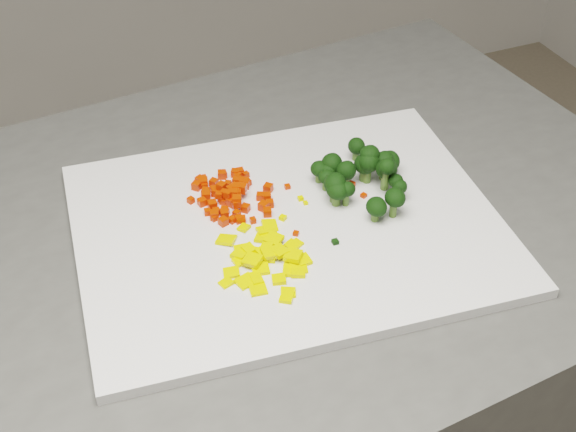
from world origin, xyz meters
name	(u,v)px	position (x,y,z in m)	size (l,w,h in m)	color
cutting_board	(288,227)	(0.21, 0.33, 0.91)	(0.48, 0.38, 0.01)	white
carrot_pile	(230,191)	(0.16, 0.39, 0.93)	(0.11, 0.11, 0.03)	red
pepper_pile	(269,253)	(0.16, 0.28, 0.92)	(0.12, 0.12, 0.02)	yellow
broccoli_pile	(369,167)	(0.32, 0.36, 0.94)	(0.13, 0.13, 0.06)	black
carrot_cube_0	(242,219)	(0.16, 0.35, 0.92)	(0.01, 0.01, 0.01)	red
carrot_cube_1	(206,196)	(0.13, 0.41, 0.92)	(0.01, 0.01, 0.01)	red
carrot_cube_2	(222,186)	(0.15, 0.41, 0.93)	(0.01, 0.01, 0.01)	red
carrot_cube_3	(216,212)	(0.14, 0.38, 0.92)	(0.01, 0.01, 0.01)	red
carrot_cube_4	(235,190)	(0.17, 0.41, 0.92)	(0.01, 0.01, 0.01)	red
carrot_cube_5	(260,196)	(0.19, 0.38, 0.92)	(0.01, 0.01, 0.01)	red
carrot_cube_6	(232,190)	(0.16, 0.40, 0.93)	(0.01, 0.01, 0.01)	red
carrot_cube_7	(207,212)	(0.13, 0.38, 0.92)	(0.01, 0.01, 0.01)	red
carrot_cube_8	(237,193)	(0.17, 0.39, 0.93)	(0.01, 0.01, 0.01)	red
carrot_cube_9	(226,212)	(0.15, 0.37, 0.92)	(0.01, 0.01, 0.01)	red
carrot_cube_10	(270,204)	(0.20, 0.37, 0.92)	(0.01, 0.01, 0.01)	red
carrot_cube_11	(203,179)	(0.14, 0.44, 0.92)	(0.01, 0.01, 0.01)	red
carrot_cube_12	(197,186)	(0.13, 0.43, 0.92)	(0.01, 0.01, 0.01)	red
carrot_cube_13	(212,205)	(0.14, 0.39, 0.92)	(0.01, 0.01, 0.01)	red
carrot_cube_14	(234,187)	(0.17, 0.41, 0.92)	(0.01, 0.01, 0.01)	red
carrot_cube_15	(232,220)	(0.15, 0.36, 0.92)	(0.01, 0.01, 0.01)	red
carrot_cube_16	(204,185)	(0.14, 0.43, 0.92)	(0.01, 0.01, 0.01)	red
carrot_cube_17	(214,215)	(0.13, 0.37, 0.92)	(0.01, 0.01, 0.01)	red
carrot_cube_18	(236,180)	(0.18, 0.42, 0.92)	(0.01, 0.01, 0.01)	red
carrot_cube_19	(234,193)	(0.16, 0.39, 0.93)	(0.01, 0.01, 0.01)	red
carrot_cube_20	(217,212)	(0.14, 0.38, 0.92)	(0.01, 0.01, 0.01)	red
carrot_cube_21	(246,175)	(0.19, 0.43, 0.92)	(0.01, 0.01, 0.01)	red
carrot_cube_22	(234,192)	(0.17, 0.40, 0.92)	(0.01, 0.01, 0.01)	red
carrot_cube_23	(233,192)	(0.16, 0.40, 0.92)	(0.01, 0.01, 0.01)	red
carrot_cube_24	(224,211)	(0.14, 0.37, 0.92)	(0.01, 0.01, 0.01)	red
carrot_cube_25	(224,193)	(0.15, 0.40, 0.93)	(0.01, 0.01, 0.01)	red
carrot_cube_26	(191,200)	(0.11, 0.41, 0.92)	(0.01, 0.01, 0.01)	red
carrot_cube_27	(264,206)	(0.19, 0.36, 0.92)	(0.01, 0.01, 0.01)	red
carrot_cube_28	(204,183)	(0.14, 0.43, 0.92)	(0.01, 0.01, 0.01)	red
carrot_cube_29	(234,191)	(0.16, 0.39, 0.93)	(0.01, 0.01, 0.01)	red
carrot_cube_30	(224,214)	(0.14, 0.37, 0.92)	(0.01, 0.01, 0.01)	red
carrot_cube_31	(222,199)	(0.15, 0.40, 0.92)	(0.01, 0.01, 0.01)	red
carrot_cube_32	(253,220)	(0.17, 0.35, 0.92)	(0.01, 0.01, 0.01)	red
carrot_cube_33	(219,195)	(0.15, 0.39, 0.93)	(0.01, 0.01, 0.01)	red
carrot_cube_34	(244,183)	(0.18, 0.42, 0.92)	(0.01, 0.01, 0.01)	red
carrot_cube_35	(202,202)	(0.13, 0.40, 0.92)	(0.01, 0.01, 0.01)	red
carrot_cube_36	(235,192)	(0.17, 0.40, 0.92)	(0.01, 0.01, 0.01)	red
carrot_cube_37	(222,175)	(0.17, 0.44, 0.92)	(0.01, 0.01, 0.01)	red
carrot_cube_38	(228,194)	(0.15, 0.39, 0.93)	(0.01, 0.01, 0.01)	red
carrot_cube_39	(237,176)	(0.18, 0.43, 0.92)	(0.01, 0.01, 0.01)	red
carrot_cube_40	(206,192)	(0.14, 0.42, 0.92)	(0.01, 0.01, 0.01)	red
carrot_cube_41	(205,197)	(0.13, 0.41, 0.92)	(0.01, 0.01, 0.01)	red
carrot_cube_42	(223,174)	(0.17, 0.44, 0.92)	(0.01, 0.01, 0.01)	red
carrot_cube_43	(235,173)	(0.18, 0.44, 0.92)	(0.01, 0.01, 0.01)	red
carrot_cube_44	(247,182)	(0.19, 0.42, 0.92)	(0.01, 0.01, 0.01)	red
carrot_cube_45	(238,181)	(0.18, 0.42, 0.92)	(0.01, 0.01, 0.01)	red
carrot_cube_46	(239,219)	(0.16, 0.35, 0.92)	(0.01, 0.01, 0.01)	red
carrot_cube_47	(237,200)	(0.16, 0.37, 0.93)	(0.01, 0.01, 0.01)	red
carrot_cube_48	(264,198)	(0.20, 0.38, 0.92)	(0.01, 0.01, 0.01)	red
carrot_cube_49	(240,172)	(0.19, 0.44, 0.92)	(0.01, 0.01, 0.01)	red
carrot_cube_50	(223,201)	(0.15, 0.39, 0.92)	(0.01, 0.01, 0.01)	red
carrot_cube_51	(245,208)	(0.17, 0.37, 0.92)	(0.01, 0.01, 0.01)	red
carrot_cube_52	(267,212)	(0.19, 0.35, 0.92)	(0.01, 0.01, 0.01)	red
carrot_cube_53	(242,188)	(0.17, 0.40, 0.93)	(0.01, 0.01, 0.01)	red
carrot_cube_54	(236,188)	(0.17, 0.40, 0.93)	(0.01, 0.01, 0.01)	red
carrot_cube_55	(268,188)	(0.21, 0.39, 0.92)	(0.01, 0.01, 0.01)	red
carrot_cube_56	(232,202)	(0.16, 0.39, 0.92)	(0.01, 0.01, 0.01)	red
carrot_cube_57	(245,184)	(0.19, 0.41, 0.92)	(0.01, 0.01, 0.01)	red
carrot_cube_58	(200,180)	(0.14, 0.44, 0.92)	(0.01, 0.01, 0.01)	red
carrot_cube_59	(214,190)	(0.15, 0.42, 0.92)	(0.01, 0.01, 0.01)	red
carrot_cube_60	(216,192)	(0.15, 0.41, 0.92)	(0.01, 0.01, 0.01)	red
carrot_cube_61	(236,203)	(0.16, 0.37, 0.92)	(0.01, 0.01, 0.01)	red
carrot_cube_62	(237,214)	(0.16, 0.36, 0.92)	(0.01, 0.01, 0.01)	red
carrot_cube_63	(214,218)	(0.13, 0.37, 0.92)	(0.01, 0.01, 0.01)	red
carrot_cube_64	(238,179)	(0.18, 0.43, 0.92)	(0.01, 0.01, 0.01)	red
carrot_cube_65	(223,222)	(0.14, 0.36, 0.92)	(0.01, 0.01, 0.01)	red
carrot_cube_66	(234,194)	(0.16, 0.39, 0.92)	(0.01, 0.01, 0.01)	red
carrot_cube_67	(228,184)	(0.17, 0.42, 0.92)	(0.01, 0.01, 0.01)	red
carrot_cube_68	(267,197)	(0.20, 0.38, 0.92)	(0.01, 0.01, 0.01)	red
carrot_cube_69	(214,183)	(0.15, 0.43, 0.92)	(0.01, 0.01, 0.01)	red
pepper_chunk_0	(288,292)	(0.16, 0.22, 0.91)	(0.02, 0.01, 0.00)	yellow
pepper_chunk_1	(280,251)	(0.18, 0.28, 0.92)	(0.01, 0.02, 0.01)	yellow
pepper_chunk_2	(270,226)	(0.18, 0.33, 0.91)	(0.02, 0.02, 0.00)	yellow
pepper_chunk_3	(266,230)	(0.18, 0.33, 0.91)	(0.02, 0.01, 0.00)	yellow
pepper_chunk_4	(267,257)	(0.16, 0.28, 0.92)	(0.02, 0.01, 0.00)	yellow
pepper_chunk_5	(266,248)	(0.16, 0.29, 0.92)	(0.01, 0.01, 0.00)	yellow
pepper_chunk_6	(239,261)	(0.13, 0.29, 0.91)	(0.01, 0.01, 0.00)	yellow
pepper_chunk_7	(253,260)	(0.14, 0.28, 0.92)	(0.02, 0.02, 0.01)	yellow
pepper_chunk_8	(226,240)	(0.13, 0.33, 0.91)	(0.02, 0.02, 0.00)	yellow
pepper_chunk_9	(240,254)	(0.14, 0.30, 0.92)	(0.02, 0.02, 0.00)	yellow
pepper_chunk_10	(258,289)	(0.14, 0.24, 0.91)	(0.02, 0.02, 0.00)	yellow
pepper_chunk_11	(293,245)	(0.20, 0.29, 0.91)	(0.01, 0.02, 0.00)	yellow
pepper_chunk_12	(293,256)	(0.19, 0.27, 0.92)	(0.02, 0.02, 0.01)	yellow
pepper_chunk_13	(279,279)	(0.16, 0.24, 0.92)	(0.01, 0.01, 0.01)	yellow
pepper_chunk_14	(303,260)	(0.20, 0.26, 0.92)	(0.02, 0.02, 0.00)	yellow
pepper_chunk_15	(274,239)	(0.18, 0.30, 0.92)	(0.02, 0.02, 0.01)	yellow
pepper_chunk_16	(298,273)	(0.18, 0.25, 0.92)	(0.02, 0.01, 0.00)	yellow
pepper_chunk_17	(244,228)	(0.16, 0.34, 0.91)	(0.01, 0.01, 0.00)	yellow
pepper_chunk_18	(231,273)	(0.12, 0.27, 0.92)	(0.01, 0.02, 0.00)	yellow
pepper_chunk_19	(256,279)	(0.14, 0.25, 0.92)	(0.02, 0.01, 0.00)	yellow
pepper_chunk_20	(226,283)	(0.11, 0.26, 0.91)	(0.01, 0.01, 0.00)	yellow
pepper_chunk_21	(261,238)	(0.17, 0.32, 0.91)	(0.01, 0.02, 0.00)	yellow
pepper_chunk_22	(249,248)	(0.15, 0.30, 0.92)	(0.01, 0.01, 0.00)	yellow
pepper_chunk_23	(271,253)	(0.17, 0.28, 0.92)	(0.02, 0.02, 0.01)	yellow
pepper_chunk_24	(242,251)	(0.14, 0.30, 0.92)	(0.02, 0.02, 0.01)	yellow
pepper_chunk_25	(287,296)	(0.16, 0.22, 0.91)	(0.02, 0.01, 0.00)	yellow
pepper_chunk_26	(256,252)	(0.15, 0.29, 0.91)	(0.02, 0.02, 0.00)	yellow
pepper_chunk_27	(246,281)	(0.13, 0.26, 0.91)	(0.02, 0.02, 0.00)	yellow
pepper_chunk_28	(260,269)	(0.15, 0.27, 0.92)	(0.02, 0.02, 0.00)	yellow
pepper_chunk_29	(288,270)	(0.18, 0.25, 0.91)	(0.02, 0.01, 0.00)	yellow
pepper_chunk_30	(294,245)	(0.20, 0.29, 0.91)	(0.02, 0.01, 0.00)	yellow
pepper_chunk_31	(263,251)	(0.16, 0.29, 0.92)	(0.01, 0.01, 0.00)	yellow
pepper_chunk_32	(299,269)	(0.19, 0.25, 0.91)	(0.02, 0.01, 0.00)	yellow
broccoli_floret_0	(326,181)	(0.27, 0.37, 0.93)	(0.03, 0.03, 0.03)	black
broccoli_floret_1	(334,189)	(0.27, 0.35, 0.93)	(0.04, 0.04, 0.04)	black
broccoli_floret_2	(394,204)	(0.32, 0.29, 0.93)	(0.03, 0.03, 0.04)	black
broccoli_floret_3	(336,194)	(0.27, 0.34, 0.93)	(0.04, 0.04, 0.03)	black
broccoli_floret_4	(369,159)	(0.33, 0.37, 0.94)	(0.04, 0.04, 0.03)	black
broccoli_floret_5	(383,166)	(0.35, 0.36, 0.93)	(0.03, 0.03, 0.04)	black
broccoli_floret_6	(385,175)	(0.34, 0.35, 0.93)	(0.04, 0.04, 0.04)	black
broccoli_floret_7	(395,187)	(0.34, 0.33, 0.93)	(0.02, 0.02, 0.03)	black
broccoli_floret_8	(327,174)	(0.28, 0.38, 0.93)	(0.03, 0.03, 0.03)	black
broccoli_floret_9	(388,164)	(0.36, 0.37, 0.93)	(0.04, 0.04, 0.03)	black
broccoli_floret_10	(386,173)	(0.33, 0.33, 0.95)	(0.03, 0.03, 0.03)	black
broccoli_floret_11	(346,194)	(0.28, 0.33, 0.93)	(0.03, 0.03, 0.03)	black
broccoli_floret_12	(399,191)	(0.34, 0.32, 0.93)	(0.02, 0.02, 0.03)	black
broccoli_floret_13	(319,172)	(0.27, 0.39, 0.93)	(0.03, 0.03, 0.03)	black
broccoli_floret_14	(368,168)	(0.33, 0.37, 0.93)	(0.04, 0.04, 0.04)	black
broccoli_floret_15	(375,210)	(0.30, 0.30, 0.93)	(0.03, 0.03, 0.03)	black
broccoli_floret_16	(356,150)	(0.34, 0.41, 0.93)	(0.03, 0.03, 0.03)	black
broccoli_floret_17	(364,168)	(0.32, 0.37, 0.93)	(0.04, 0.04, 0.04)	black
broccoli_floret_18	(345,175)	(0.30, 0.37, 0.93)	(0.03, 0.03, 0.03)	black
broccoli_floret_19	(331,168)	(0.29, 0.39, 0.93)	(0.04, 0.04, 0.03)	black
stray_bit_0	(364,195)	(0.31, 0.34, 0.92)	(0.01, 0.01, 0.00)	red
stray_bit_1	(287,187)	(0.23, 0.39, 0.92)	(0.01, 0.01, 0.00)	red
stray_bit_2	(283,218)	(0.20, 0.34, 0.92)	(0.01, 0.01, 0.01)	yellow
stray_bit_3	(296,233)	(0.21, 0.31, 0.92)	(0.01, 0.01, 0.00)	red
stray_bit_4	(306,203)	(0.24, 0.35, 0.91)	(0.01, 0.01, 0.00)	yellow
stray_bit_5	(351,184)	(0.31, 0.36, 0.92)	(0.01, 0.01, 0.01)	red
stray_bit_6	(335,242)	(0.24, 0.28, 0.92)	(0.01, 0.01, 0.00)	black
stray_bit_7	(264,200)	(0.20, 0.38, 0.91)	(0.00, 0.00, 0.00)	red
stray_bit_8	(349,188)	(0.30, 0.36, 0.91)	(0.00, 0.00, 0.00)	red
stray_bit_9	(301,198)	(0.24, 0.36, 0.92)	(0.01, 0.01, 0.00)	yellow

